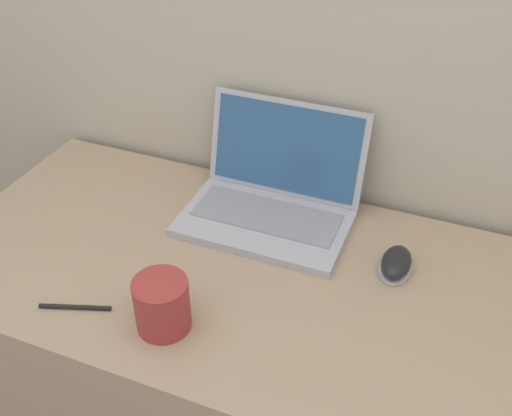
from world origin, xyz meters
TOP-DOWN VIEW (x-y plane):
  - desk at (0.00, 0.32)m, footprint 1.43×0.64m
  - laptop at (-0.07, 0.52)m, footprint 0.37×0.29m
  - drink_cup at (-0.13, 0.13)m, footprint 0.10×0.10m
  - computer_mouse at (0.23, 0.44)m, footprint 0.06×0.11m
  - pen at (-0.31, 0.10)m, footprint 0.13×0.05m

SIDE VIEW (x-z plane):
  - desk at x=0.00m, z-range 0.00..0.72m
  - pen at x=-0.31m, z-range 0.72..0.73m
  - computer_mouse at x=0.23m, z-range 0.72..0.76m
  - laptop at x=-0.07m, z-range 0.66..0.89m
  - drink_cup at x=-0.13m, z-range 0.73..0.83m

